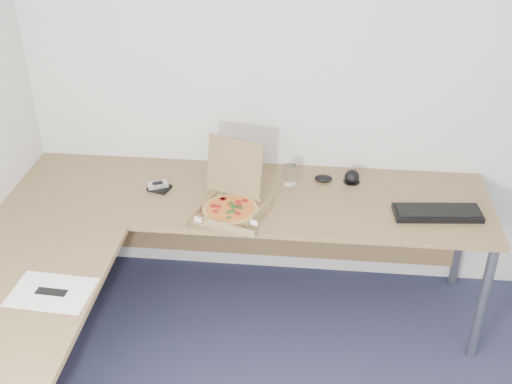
# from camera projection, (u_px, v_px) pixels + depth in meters

# --- Properties ---
(room_shell) EXTENTS (3.50, 3.50, 2.50)m
(room_shell) POSITION_uv_depth(u_px,v_px,m) (367.00, 300.00, 1.84)
(room_shell) COLOR silver
(room_shell) RESTS_ON ground
(desk) EXTENTS (2.50, 2.20, 0.73)m
(desk) POSITION_uv_depth(u_px,v_px,m) (171.00, 243.00, 3.02)
(desk) COLOR olive
(desk) RESTS_ON ground
(pizza_box) EXTENTS (0.31, 0.36, 0.32)m
(pizza_box) POSITION_uv_depth(u_px,v_px,m) (231.00, 205.00, 3.18)
(pizza_box) COLOR #96784D
(pizza_box) RESTS_ON desk
(drinking_glass) EXTENTS (0.06, 0.06, 0.11)m
(drinking_glass) POSITION_uv_depth(u_px,v_px,m) (290.00, 175.00, 3.41)
(drinking_glass) COLOR white
(drinking_glass) RESTS_ON desk
(keyboard) EXTENTS (0.44, 0.19, 0.03)m
(keyboard) POSITION_uv_depth(u_px,v_px,m) (437.00, 213.00, 3.16)
(keyboard) COLOR black
(keyboard) RESTS_ON desk
(mouse) EXTENTS (0.11, 0.09, 0.03)m
(mouse) POSITION_uv_depth(u_px,v_px,m) (323.00, 178.00, 3.45)
(mouse) COLOR black
(mouse) RESTS_ON desk
(wallet) EXTENTS (0.13, 0.12, 0.02)m
(wallet) POSITION_uv_depth(u_px,v_px,m) (160.00, 188.00, 3.38)
(wallet) COLOR black
(wallet) RESTS_ON desk
(phone) EXTENTS (0.12, 0.09, 0.02)m
(phone) POSITION_uv_depth(u_px,v_px,m) (158.00, 185.00, 3.37)
(phone) COLOR #B2B5BA
(phone) RESTS_ON wallet
(paper_sheet) EXTENTS (0.35, 0.26, 0.00)m
(paper_sheet) POSITION_uv_depth(u_px,v_px,m) (51.00, 292.00, 2.67)
(paper_sheet) COLOR white
(paper_sheet) RESTS_ON desk
(dome_speaker) EXTENTS (0.09, 0.09, 0.08)m
(dome_speaker) POSITION_uv_depth(u_px,v_px,m) (352.00, 176.00, 3.43)
(dome_speaker) COLOR black
(dome_speaker) RESTS_ON desk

